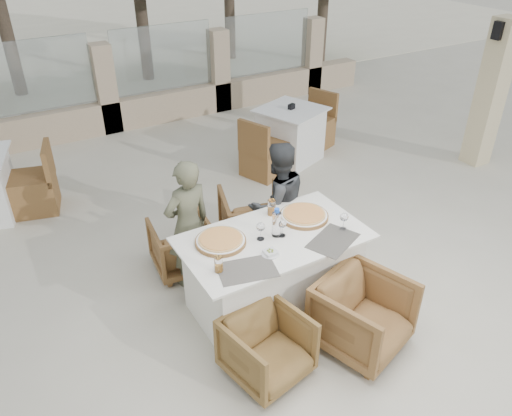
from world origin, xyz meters
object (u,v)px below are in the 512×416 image
beer_glass_right (272,207)px  dining_table (273,272)px  water_bottle (277,222)px  wine_glass_centre (261,230)px  wine_glass_near (282,227)px  beer_glass_left (219,264)px  armchair_near_right (363,315)px  armchair_far_left (182,246)px  diner_left (188,225)px  pizza_right (304,215)px  armchair_far_right (253,219)px  wine_glass_corner (344,220)px  diner_right (277,204)px  armchair_near_left (267,347)px  olive_dish (270,252)px  pizza_left (221,240)px  bg_table_b (290,135)px

beer_glass_right → dining_table: bearing=-118.7°
water_bottle → wine_glass_centre: size_ratio=1.47×
water_bottle → wine_glass_near: size_ratio=1.47×
wine_glass_centre → beer_glass_left: 0.54m
armchair_near_right → armchair_far_left: bearing=99.1°
wine_glass_near → diner_left: 0.94m
dining_table → pizza_right: pizza_right is taller
armchair_far_right → dining_table: bearing=87.0°
wine_glass_centre → wine_glass_corner: bearing=-18.4°
pizza_right → water_bottle: size_ratio=1.64×
pizza_right → beer_glass_right: beer_glass_right is taller
diner_right → wine_glass_corner: bearing=100.7°
wine_glass_corner → diner_left: bearing=139.5°
armchair_near_left → diner_left: (-0.04, 1.35, 0.38)m
wine_glass_corner → olive_dish: bearing=179.3°
beer_glass_right → olive_dish: 0.61m
dining_table → armchair_far_right: size_ratio=2.33×
dining_table → water_bottle: size_ratio=5.92×
wine_glass_centre → beer_glass_right: wine_glass_centre is taller
water_bottle → beer_glass_right: (0.14, 0.31, -0.06)m
armchair_near_left → wine_glass_near: bearing=38.3°
armchair_near_left → dining_table: bearing=43.1°
beer_glass_right → diner_left: (-0.66, 0.39, -0.19)m
wine_glass_centre → diner_right: diner_right is taller
pizza_right → armchair_far_left: size_ratio=0.75×
wine_glass_near → diner_right: diner_right is taller
pizza_left → pizza_right: (0.83, -0.03, 0.00)m
wine_glass_near → armchair_near_left: wine_glass_near is taller
armchair_near_left → diner_right: diner_right is taller
wine_glass_near → olive_dish: bearing=-142.1°
pizza_left → bg_table_b: 3.32m
olive_dish → diner_left: 0.98m
water_bottle → armchair_far_right: (0.32, 0.95, -0.59)m
armchair_far_right → armchair_near_left: 1.79m
armchair_far_right → armchair_near_right: (0.03, -1.73, 0.01)m
dining_table → pizza_right: bearing=17.0°
water_bottle → armchair_near_right: 1.04m
wine_glass_near → pizza_left: bearing=161.3°
armchair_far_left → armchair_far_right: 0.84m
wine_glass_centre → beer_glass_right: bearing=45.1°
pizza_right → wine_glass_corner: size_ratio=2.40×
wine_glass_centre → beer_glass_right: size_ratio=1.24×
armchair_near_right → diner_left: bearing=102.8°
wine_glass_centre → armchair_far_left: (-0.37, 0.92, -0.59)m
pizza_left → armchair_far_right: (0.78, 0.81, -0.49)m
wine_glass_near → wine_glass_corner: size_ratio=1.00×
water_bottle → beer_glass_left: bearing=-163.9°
pizza_left → armchair_near_right: (0.82, -0.92, -0.48)m
dining_table → armchair_near_right: dining_table is taller
pizza_left → beer_glass_left: (-0.18, -0.33, 0.04)m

